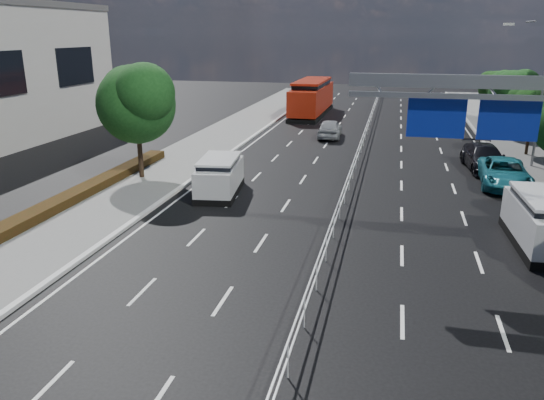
% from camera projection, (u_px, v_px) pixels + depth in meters
% --- Properties ---
extents(median_fence, '(0.05, 85.00, 1.02)m').
position_uv_depth(median_fence, '(355.00, 163.00, 32.44)').
color(median_fence, silver).
rests_on(median_fence, ground).
extents(overhead_gantry, '(10.24, 0.38, 7.45)m').
position_uv_depth(overhead_gantry, '(534.00, 113.00, 17.89)').
color(overhead_gantry, gray).
rests_on(overhead_gantry, ground).
extents(streetlight_far, '(2.78, 2.40, 9.00)m').
position_uv_depth(streetlight_far, '(538.00, 84.00, 32.01)').
color(streetlight_far, gray).
rests_on(streetlight_far, ground).
extents(near_tree_back, '(4.84, 4.51, 6.69)m').
position_uv_depth(near_tree_back, '(137.00, 100.00, 29.56)').
color(near_tree_back, black).
rests_on(near_tree_back, ground).
extents(far_tree_f, '(3.52, 3.28, 5.02)m').
position_uv_depth(far_tree_f, '(534.00, 106.00, 35.60)').
color(far_tree_f, black).
rests_on(far_tree_f, ground).
extents(far_tree_g, '(3.96, 3.69, 5.45)m').
position_uv_depth(far_tree_g, '(513.00, 90.00, 42.48)').
color(far_tree_g, black).
rests_on(far_tree_g, ground).
extents(far_tree_h, '(3.41, 3.18, 4.91)m').
position_uv_depth(far_tree_h, '(496.00, 86.00, 49.55)').
color(far_tree_h, black).
rests_on(far_tree_h, ground).
extents(white_minivan, '(2.51, 4.72, 1.96)m').
position_uv_depth(white_minivan, '(220.00, 176.00, 27.92)').
color(white_minivan, black).
rests_on(white_minivan, ground).
extents(red_bus, '(3.04, 11.96, 3.56)m').
position_uv_depth(red_bus, '(312.00, 97.00, 54.31)').
color(red_bus, black).
rests_on(red_bus, ground).
extents(near_car_silver, '(1.92, 4.46, 1.50)m').
position_uv_depth(near_car_silver, '(330.00, 128.00, 42.91)').
color(near_car_silver, '#93979A').
rests_on(near_car_silver, ground).
extents(near_car_dark, '(2.42, 5.20, 1.65)m').
position_uv_depth(near_car_dark, '(304.00, 103.00, 57.55)').
color(near_car_dark, black).
rests_on(near_car_dark, ground).
extents(parked_car_teal, '(2.72, 5.52, 1.51)m').
position_uv_depth(parked_car_teal, '(504.00, 173.00, 29.37)').
color(parked_car_teal, '#1B6B7B').
rests_on(parked_car_teal, ground).
extents(parked_car_dark, '(2.66, 5.46, 1.53)m').
position_uv_depth(parked_car_dark, '(484.00, 158.00, 32.88)').
color(parked_car_dark, black).
rests_on(parked_car_dark, ground).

